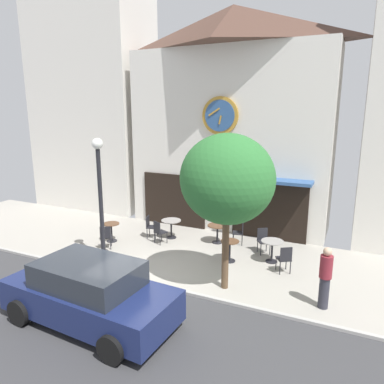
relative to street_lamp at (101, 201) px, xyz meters
name	(u,v)px	position (x,y,z in m)	size (l,w,h in m)	color
ground_plane	(132,295)	(2.13, -1.48, -2.15)	(25.12, 12.13, 0.13)	#9E998E
clock_building	(231,118)	(2.45, 5.80, 2.61)	(8.49, 3.78, 9.19)	silver
neighbor_building_left	(91,63)	(-5.24, 6.16, 5.28)	(6.08, 3.17, 14.82)	silver
street_lamp	(101,201)	(0.00, 0.00, 0.00)	(0.36, 0.36, 4.19)	black
street_tree	(227,180)	(4.38, -0.02, 1.08)	(2.63, 2.37, 4.47)	brown
cafe_table_rightmost	(111,229)	(-0.93, 1.65, -1.63)	(0.64, 0.64, 0.74)	black
cafe_table_near_door	(171,225)	(1.01, 2.98, -1.57)	(0.79, 0.79, 0.75)	black
cafe_table_center_right	(217,230)	(2.89, 3.25, -1.60)	(0.77, 0.77, 0.72)	black
cafe_table_center	(230,248)	(3.90, 1.80, -1.64)	(0.63, 0.63, 0.74)	black
cafe_table_near_curb	(272,247)	(5.21, 2.35, -1.57)	(0.75, 0.75, 0.76)	black
cafe_chair_curbside	(150,225)	(0.22, 2.65, -1.60)	(0.49, 0.49, 0.90)	black
cafe_chair_by_entrance	(263,239)	(4.74, 3.02, -1.60)	(0.56, 0.56, 0.90)	black
cafe_chair_mid_row	(159,231)	(0.89, 2.21, -1.60)	(0.52, 0.52, 0.90)	black
cafe_chair_facing_wall	(285,257)	(5.76, 1.66, -1.60)	(0.55, 0.55, 0.90)	black
cafe_chair_near_tree	(106,235)	(-0.62, 0.90, -1.60)	(0.56, 0.56, 0.90)	black
cafe_chair_right_end	(240,231)	(3.73, 3.48, -1.60)	(0.49, 0.49, 0.90)	black
pedestrian_maroon	(325,277)	(7.08, 0.05, -1.26)	(0.45, 0.45, 1.67)	#2D2D38
parked_car_navy	(90,293)	(2.00, -3.00, -1.37)	(4.39, 2.21, 1.55)	navy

